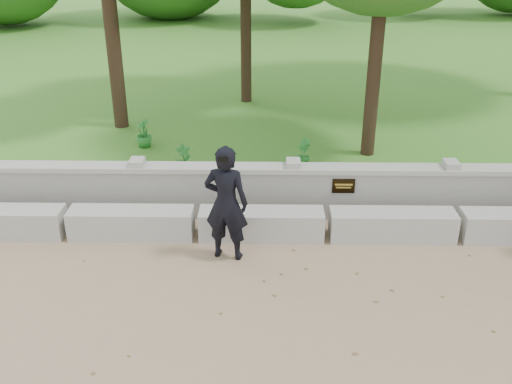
% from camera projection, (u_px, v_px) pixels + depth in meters
% --- Properties ---
extents(ground, '(80.00, 80.00, 0.00)m').
position_uv_depth(ground, '(340.00, 313.00, 7.09)').
color(ground, '#8E7357').
rests_on(ground, ground).
extents(lawn, '(40.00, 22.00, 0.25)m').
position_uv_depth(lawn, '(293.00, 61.00, 19.72)').
color(lawn, '#3D6B25').
rests_on(lawn, ground).
extents(concrete_bench, '(11.90, 0.45, 0.45)m').
position_uv_depth(concrete_bench, '(327.00, 225.00, 8.71)').
color(concrete_bench, '#AEACA5').
rests_on(concrete_bench, ground).
extents(parapet_wall, '(12.50, 0.35, 0.90)m').
position_uv_depth(parapet_wall, '(323.00, 191.00, 9.25)').
color(parapet_wall, '#A4A19B').
rests_on(parapet_wall, ground).
extents(man_main, '(0.69, 0.63, 1.71)m').
position_uv_depth(man_main, '(226.00, 203.00, 7.95)').
color(man_main, black).
rests_on(man_main, ground).
extents(shrub_a, '(0.35, 0.32, 0.55)m').
position_uv_depth(shrub_a, '(184.00, 159.00, 10.38)').
color(shrub_a, '#27732A').
rests_on(shrub_a, lawn).
extents(shrub_b, '(0.29, 0.35, 0.58)m').
position_uv_depth(shrub_b, '(303.00, 154.00, 10.53)').
color(shrub_b, '#27732A').
rests_on(shrub_b, lawn).
extents(shrub_d, '(0.43, 0.44, 0.59)m').
position_uv_depth(shrub_d, '(144.00, 133.00, 11.59)').
color(shrub_d, '#27732A').
rests_on(shrub_d, lawn).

